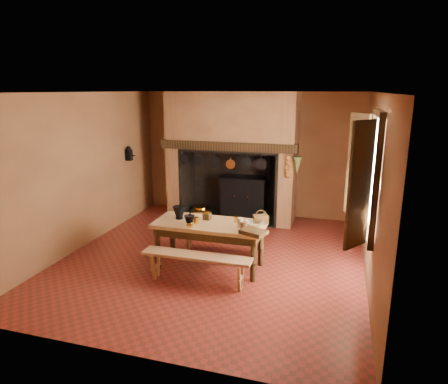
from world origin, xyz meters
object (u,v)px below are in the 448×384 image
work_table (210,230)px  coffee_grinder (207,216)px  wicker_basket (261,219)px  mixing_bowl (255,223)px  iron_range (244,196)px  bench_front (197,262)px

work_table → coffee_grinder: 0.25m
coffee_grinder → wicker_basket: wicker_basket is taller
work_table → mixing_bowl: mixing_bowl is taller
mixing_bowl → iron_range: bearing=106.7°
work_table → mixing_bowl: (0.72, 0.07, 0.16)m
work_table → bench_front: bearing=-90.0°
coffee_grinder → wicker_basket: (0.88, 0.08, 0.00)m
mixing_bowl → wicker_basket: 0.16m
bench_front → mixing_bowl: 1.10m
work_table → wicker_basket: size_ratio=6.44×
iron_range → work_table: bearing=-88.1°
work_table → wicker_basket: 0.84m
coffee_grinder → mixing_bowl: bearing=0.1°
bench_front → coffee_grinder: (-0.09, 0.75, 0.49)m
work_table → coffee_grinder: (-0.09, 0.13, 0.19)m
bench_front → mixing_bowl: (0.72, 0.69, 0.46)m
iron_range → wicker_basket: (0.88, -2.59, 0.36)m
mixing_bowl → wicker_basket: (0.07, 0.14, 0.04)m
iron_range → work_table: (0.09, -2.80, 0.17)m
iron_range → coffee_grinder: (0.01, -2.66, 0.35)m
bench_front → wicker_basket: size_ratio=6.04×
work_table → coffee_grinder: bearing=123.4°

